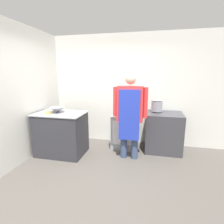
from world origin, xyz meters
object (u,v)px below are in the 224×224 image
stove (164,132)px  fridge_unit (125,131)px  person_cook (130,111)px  stock_pot (157,105)px  plastic_tub (48,113)px  mixing_bowl (57,110)px

stove → fridge_unit: (-0.89, 0.05, -0.04)m
fridge_unit → person_cook: size_ratio=0.46×
stock_pot → person_cook: bearing=-130.2°
stock_pot → plastic_tub: bearing=-157.3°
fridge_unit → person_cook: (0.17, -0.57, 0.61)m
stove → stock_pot: (-0.18, 0.11, 0.60)m
stove → person_cook: person_cook is taller
stove → person_cook: bearing=-143.8°
fridge_unit → plastic_tub: size_ratio=7.89×
stock_pot → fridge_unit: bearing=-174.6°
person_cook → stock_pot: (0.54, 0.64, 0.03)m
stove → plastic_tub: (-2.39, -0.81, 0.52)m
stove → person_cook: size_ratio=0.52×
stove → plastic_tub: size_ratio=8.87×
fridge_unit → mixing_bowl: (-1.40, -0.66, 0.59)m
stove → person_cook: (-0.72, -0.53, 0.57)m
stove → mixing_bowl: (-2.29, -0.61, 0.54)m
plastic_tub → stock_pot: 2.39m
plastic_tub → fridge_unit: bearing=29.7°
fridge_unit → plastic_tub: (-1.50, -0.85, 0.56)m
stove → mixing_bowl: 2.43m
plastic_tub → stock_pot: stock_pot is taller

